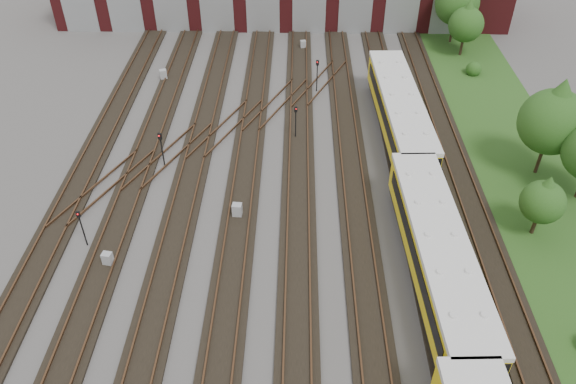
{
  "coord_description": "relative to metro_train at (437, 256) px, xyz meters",
  "views": [
    {
      "loc": [
        1.84,
        -25.54,
        25.17
      ],
      "look_at": [
        1.3,
        3.31,
        2.0
      ],
      "focal_mm": 35.0,
      "sensor_mm": 36.0,
      "label": 1
    }
  ],
  "objects": [
    {
      "name": "signal_mast_2",
      "position": [
        -8.27,
        15.28,
        -0.18
      ],
      "size": [
        0.25,
        0.24,
        2.91
      ],
      "rotation": [
        0.0,
        0.0,
        0.23
      ],
      "color": "black",
      "rests_on": "ground"
    },
    {
      "name": "relay_cabinet_1",
      "position": [
        -20.91,
        25.16,
        -1.52
      ],
      "size": [
        0.77,
        0.71,
        1.04
      ],
      "primitive_type": "cube",
      "rotation": [
        0.0,
        0.0,
        0.39
      ],
      "color": "#9FA1A4",
      "rests_on": "ground"
    },
    {
      "name": "signal_mast_1",
      "position": [
        -18.16,
        11.18,
        -0.11
      ],
      "size": [
        0.3,
        0.29,
        2.99
      ],
      "rotation": [
        0.0,
        0.0,
        -0.37
      ],
      "color": "black",
      "rests_on": "ground"
    },
    {
      "name": "relay_cabinet_0",
      "position": [
        -19.65,
        0.88,
        -1.56
      ],
      "size": [
        0.65,
        0.57,
        0.96
      ],
      "primitive_type": "cube",
      "rotation": [
        0.0,
        0.0,
        -0.17
      ],
      "color": "#9FA1A4",
      "rests_on": "ground"
    },
    {
      "name": "metro_train",
      "position": [
        0.0,
        0.0,
        0.0
      ],
      "size": [
        3.51,
        48.25,
        3.34
      ],
      "rotation": [
        0.0,
        0.0,
        0.04
      ],
      "color": "black",
      "rests_on": "ground"
    },
    {
      "name": "ground",
      "position": [
        -10.0,
        2.47,
        -2.04
      ],
      "size": [
        120.0,
        120.0,
        0.0
      ],
      "primitive_type": "plane",
      "color": "#454340",
      "rests_on": "ground"
    },
    {
      "name": "relay_cabinet_4",
      "position": [
        0.73,
        9.97,
        -1.58
      ],
      "size": [
        0.56,
        0.46,
        0.92
      ],
      "primitive_type": "cube",
      "rotation": [
        0.0,
        0.0,
        0.01
      ],
      "color": "#9FA1A4",
      "rests_on": "ground"
    },
    {
      "name": "bush_2",
      "position": [
        11.89,
        37.47,
        -1.41
      ],
      "size": [
        1.25,
        1.25,
        1.25
      ],
      "primitive_type": "sphere",
      "color": "#1E4513",
      "rests_on": "ground"
    },
    {
      "name": "track_network",
      "position": [
        -10.17,
        3.05,
        -1.93
      ],
      "size": [
        30.4,
        70.0,
        0.33
      ],
      "color": "black",
      "rests_on": "ground"
    },
    {
      "name": "tree_2",
      "position": [
        9.73,
        10.95,
        2.96
      ],
      "size": [
        4.7,
        4.7,
        7.78
      ],
      "color": "black",
      "rests_on": "ground"
    },
    {
      "name": "bush_1",
      "position": [
        8.84,
        26.88,
        -1.3
      ],
      "size": [
        1.48,
        1.48,
        1.48
      ],
      "primitive_type": "sphere",
      "color": "#1E4513",
      "rests_on": "ground"
    },
    {
      "name": "relay_cabinet_3",
      "position": [
        -7.63,
        32.39,
        -1.59
      ],
      "size": [
        0.61,
        0.54,
        0.9
      ],
      "primitive_type": "cube",
      "rotation": [
        0.0,
        0.0,
        0.18
      ],
      "color": "#9FA1A4",
      "rests_on": "ground"
    },
    {
      "name": "signal_mast_3",
      "position": [
        -6.39,
        23.23,
        -0.07
      ],
      "size": [
        0.27,
        0.25,
        3.08
      ],
      "rotation": [
        0.0,
        0.0,
        -0.24
      ],
      "color": "black",
      "rests_on": "ground"
    },
    {
      "name": "tree_1",
      "position": [
        8.54,
        31.14,
        1.65
      ],
      "size": [
        3.47,
        3.47,
        5.75
      ],
      "color": "black",
      "rests_on": "ground"
    },
    {
      "name": "relay_cabinet_2",
      "position": [
        -12.12,
        5.53,
        -1.51
      ],
      "size": [
        0.68,
        0.58,
        1.07
      ],
      "primitive_type": "cube",
      "rotation": [
        0.0,
        0.0,
        -0.08
      ],
      "color": "#9FA1A4",
      "rests_on": "ground"
    },
    {
      "name": "signal_mast_0",
      "position": [
        -21.52,
        2.59,
        -0.24
      ],
      "size": [
        0.24,
        0.23,
        2.82
      ],
      "rotation": [
        0.0,
        0.0,
        0.2
      ],
      "color": "black",
      "rests_on": "ground"
    },
    {
      "name": "grass_verge",
      "position": [
        9.0,
        12.47,
        -2.01
      ],
      "size": [
        8.0,
        55.0,
        0.05
      ],
      "primitive_type": "cube",
      "color": "#254F1A",
      "rests_on": "ground"
    },
    {
      "name": "tree_3",
      "position": [
        7.32,
        4.26,
        0.95
      ],
      "size": [
        2.81,
        2.81,
        4.65
      ],
      "color": "black",
      "rests_on": "ground"
    }
  ]
}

